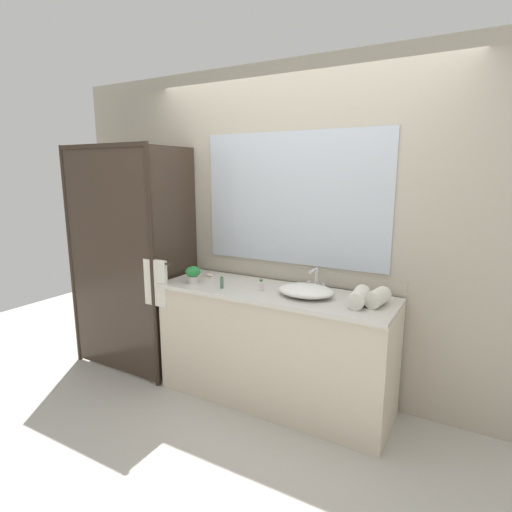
{
  "coord_description": "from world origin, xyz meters",
  "views": [
    {
      "loc": [
        1.34,
        -2.63,
        1.77
      ],
      "look_at": [
        -0.15,
        0.0,
        1.15
      ],
      "focal_mm": 28.73,
      "sensor_mm": 36.0,
      "label": 1
    }
  ],
  "objects_px": {
    "rolled_towel_near_edge": "(378,297)",
    "soap_dish": "(209,276)",
    "sink_basin": "(306,291)",
    "rolled_towel_middle": "(359,297)",
    "amenity_bottle_conditioner": "(222,283)",
    "amenity_bottle_shampoo": "(261,285)",
    "potted_plant": "(193,273)",
    "faucet": "(316,282)"
  },
  "relations": [
    {
      "from": "sink_basin",
      "to": "rolled_towel_middle",
      "type": "relative_size",
      "value": 1.58
    },
    {
      "from": "sink_basin",
      "to": "faucet",
      "type": "distance_m",
      "value": 0.19
    },
    {
      "from": "potted_plant",
      "to": "amenity_bottle_conditioner",
      "type": "xyz_separation_m",
      "value": [
        0.29,
        -0.02,
        -0.03
      ]
    },
    {
      "from": "soap_dish",
      "to": "rolled_towel_middle",
      "type": "height_order",
      "value": "rolled_towel_middle"
    },
    {
      "from": "faucet",
      "to": "amenity_bottle_shampoo",
      "type": "relative_size",
      "value": 1.93
    },
    {
      "from": "sink_basin",
      "to": "rolled_towel_near_edge",
      "type": "relative_size",
      "value": 2.01
    },
    {
      "from": "sink_basin",
      "to": "amenity_bottle_conditioner",
      "type": "bearing_deg",
      "value": -168.69
    },
    {
      "from": "amenity_bottle_shampoo",
      "to": "sink_basin",
      "type": "bearing_deg",
      "value": 7.18
    },
    {
      "from": "potted_plant",
      "to": "amenity_bottle_shampoo",
      "type": "distance_m",
      "value": 0.59
    },
    {
      "from": "amenity_bottle_conditioner",
      "to": "amenity_bottle_shampoo",
      "type": "relative_size",
      "value": 1.03
    },
    {
      "from": "soap_dish",
      "to": "sink_basin",
      "type": "bearing_deg",
      "value": -5.24
    },
    {
      "from": "soap_dish",
      "to": "rolled_towel_near_edge",
      "type": "relative_size",
      "value": 0.49
    },
    {
      "from": "faucet",
      "to": "potted_plant",
      "type": "distance_m",
      "value": 0.97
    },
    {
      "from": "amenity_bottle_conditioner",
      "to": "amenity_bottle_shampoo",
      "type": "xyz_separation_m",
      "value": [
        0.3,
        0.08,
        -0.0
      ]
    },
    {
      "from": "amenity_bottle_shampoo",
      "to": "rolled_towel_near_edge",
      "type": "relative_size",
      "value": 0.43
    },
    {
      "from": "rolled_towel_near_edge",
      "to": "rolled_towel_middle",
      "type": "bearing_deg",
      "value": -155.19
    },
    {
      "from": "rolled_towel_near_edge",
      "to": "soap_dish",
      "type": "bearing_deg",
      "value": 178.08
    },
    {
      "from": "amenity_bottle_conditioner",
      "to": "rolled_towel_near_edge",
      "type": "distance_m",
      "value": 1.15
    },
    {
      "from": "potted_plant",
      "to": "rolled_towel_near_edge",
      "type": "distance_m",
      "value": 1.43
    },
    {
      "from": "amenity_bottle_conditioner",
      "to": "amenity_bottle_shampoo",
      "type": "distance_m",
      "value": 0.31
    },
    {
      "from": "rolled_towel_middle",
      "to": "amenity_bottle_conditioner",
      "type": "bearing_deg",
      "value": -173.7
    },
    {
      "from": "potted_plant",
      "to": "rolled_towel_middle",
      "type": "height_order",
      "value": "potted_plant"
    },
    {
      "from": "soap_dish",
      "to": "amenity_bottle_conditioner",
      "type": "xyz_separation_m",
      "value": [
        0.27,
        -0.21,
        0.03
      ]
    },
    {
      "from": "potted_plant",
      "to": "amenity_bottle_shampoo",
      "type": "relative_size",
      "value": 1.54
    },
    {
      "from": "sink_basin",
      "to": "rolled_towel_middle",
      "type": "xyz_separation_m",
      "value": [
        0.39,
        -0.01,
        0.01
      ]
    },
    {
      "from": "sink_basin",
      "to": "rolled_towel_middle",
      "type": "height_order",
      "value": "rolled_towel_middle"
    },
    {
      "from": "rolled_towel_middle",
      "to": "faucet",
      "type": "bearing_deg",
      "value": 152.57
    },
    {
      "from": "amenity_bottle_conditioner",
      "to": "rolled_towel_near_edge",
      "type": "relative_size",
      "value": 0.45
    },
    {
      "from": "potted_plant",
      "to": "amenity_bottle_conditioner",
      "type": "relative_size",
      "value": 1.49
    },
    {
      "from": "rolled_towel_near_edge",
      "to": "rolled_towel_middle",
      "type": "xyz_separation_m",
      "value": [
        -0.11,
        -0.05,
        -0.0
      ]
    },
    {
      "from": "sink_basin",
      "to": "soap_dish",
      "type": "bearing_deg",
      "value": 174.76
    },
    {
      "from": "soap_dish",
      "to": "amenity_bottle_shampoo",
      "type": "height_order",
      "value": "amenity_bottle_shampoo"
    },
    {
      "from": "sink_basin",
      "to": "potted_plant",
      "type": "bearing_deg",
      "value": -173.18
    },
    {
      "from": "potted_plant",
      "to": "soap_dish",
      "type": "height_order",
      "value": "potted_plant"
    },
    {
      "from": "faucet",
      "to": "rolled_towel_near_edge",
      "type": "height_order",
      "value": "faucet"
    },
    {
      "from": "amenity_bottle_shampoo",
      "to": "soap_dish",
      "type": "bearing_deg",
      "value": 167.44
    },
    {
      "from": "soap_dish",
      "to": "amenity_bottle_conditioner",
      "type": "relative_size",
      "value": 1.1
    },
    {
      "from": "soap_dish",
      "to": "amenity_bottle_conditioner",
      "type": "bearing_deg",
      "value": -37.81
    },
    {
      "from": "potted_plant",
      "to": "soap_dish",
      "type": "bearing_deg",
      "value": 85.22
    },
    {
      "from": "amenity_bottle_conditioner",
      "to": "amenity_bottle_shampoo",
      "type": "bearing_deg",
      "value": 15.94
    },
    {
      "from": "faucet",
      "to": "potted_plant",
      "type": "height_order",
      "value": "faucet"
    },
    {
      "from": "potted_plant",
      "to": "rolled_towel_middle",
      "type": "distance_m",
      "value": 1.32
    }
  ]
}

